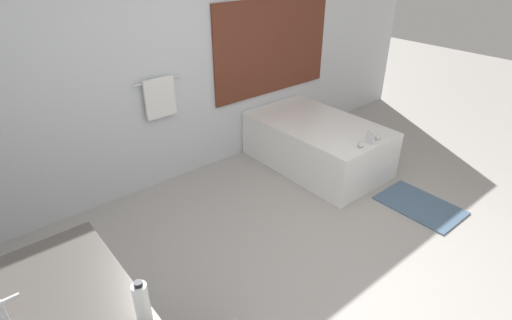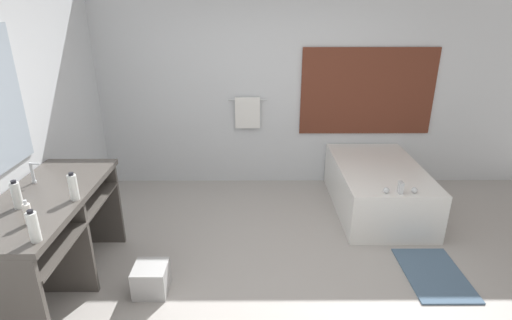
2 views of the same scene
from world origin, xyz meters
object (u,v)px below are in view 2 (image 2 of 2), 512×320
object	(u,v)px
bathtub	(377,185)
waste_bin	(151,279)
water_bottle_3	(73,187)
water_bottle_2	(17,195)
soap_dispenser	(28,214)
water_bottle_1	(34,227)

from	to	relation	value
bathtub	waste_bin	xyz separation A→B (m)	(-2.32, -1.47, -0.17)
bathtub	water_bottle_3	world-z (taller)	water_bottle_3
bathtub	water_bottle_2	world-z (taller)	water_bottle_2
water_bottle_2	soap_dispenser	distance (m)	0.30
bathtub	soap_dispenser	xyz separation A→B (m)	(-2.97, -1.88, 0.69)
bathtub	water_bottle_3	bearing A→B (deg)	-151.45
water_bottle_1	soap_dispenser	world-z (taller)	water_bottle_1
bathtub	waste_bin	world-z (taller)	bathtub
bathtub	water_bottle_2	bearing A→B (deg)	-152.38
water_bottle_3	water_bottle_1	bearing A→B (deg)	-90.95
waste_bin	water_bottle_1	bearing A→B (deg)	-128.37
water_bottle_3	soap_dispenser	distance (m)	0.39
water_bottle_2	waste_bin	size ratio (longest dim) A/B	0.78
water_bottle_1	soap_dispenser	distance (m)	0.26
water_bottle_1	water_bottle_2	bearing A→B (deg)	128.33
water_bottle_3	waste_bin	distance (m)	1.02
water_bottle_1	soap_dispenser	xyz separation A→B (m)	(-0.15, 0.21, -0.03)
water_bottle_2	water_bottle_3	bearing A→B (deg)	19.79
bathtub	soap_dispenser	bearing A→B (deg)	-147.64
water_bottle_2	bathtub	bearing A→B (deg)	27.62
water_bottle_3	soap_dispenser	xyz separation A→B (m)	(-0.16, -0.35, -0.03)
bathtub	waste_bin	distance (m)	2.75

